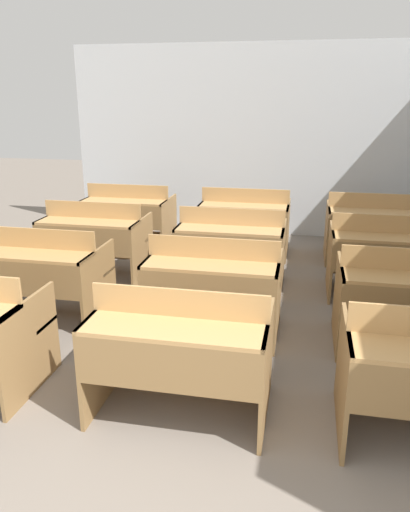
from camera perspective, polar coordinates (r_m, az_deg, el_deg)
wall_back at (r=7.96m, az=5.66°, el=12.83°), size 5.76×0.06×2.89m
bench_front_center at (r=3.46m, az=-2.85°, el=-10.57°), size 1.20×0.81×0.93m
bench_second_left at (r=5.14m, az=-18.33°, el=-1.73°), size 1.20×0.81×0.93m
bench_second_center at (r=4.58m, az=0.96°, el=-3.19°), size 1.20×0.81×0.93m
bench_second_right at (r=4.61m, az=22.39°, el=-4.44°), size 1.20×0.81×0.93m
bench_third_left at (r=6.21m, az=-12.50°, el=2.08°), size 1.20×0.81×0.93m
bench_third_center at (r=5.74m, az=3.00°, el=1.19°), size 1.20×0.81×0.93m
bench_third_right at (r=5.76m, az=20.04°, el=0.16°), size 1.20×0.81×0.93m
bench_back_left at (r=7.32m, az=-8.72°, el=4.68°), size 1.20×0.81×0.93m
bench_back_center at (r=6.95m, az=4.56°, el=4.13°), size 1.20×0.81×0.93m
bench_back_right at (r=6.95m, az=18.68°, el=3.22°), size 1.20×0.81×0.93m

